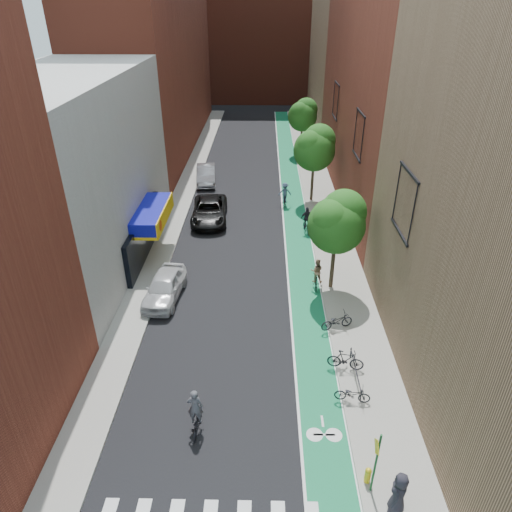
{
  "coord_description": "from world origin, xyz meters",
  "views": [
    {
      "loc": [
        1.4,
        -13.83,
        15.89
      ],
      "look_at": [
        0.93,
        11.37,
        1.5
      ],
      "focal_mm": 32.0,
      "sensor_mm": 36.0,
      "label": 1
    }
  ],
  "objects_px": {
    "parked_car_white": "(164,287)",
    "cyclist_lane_near": "(316,275)",
    "cyclist_lead": "(196,416)",
    "cyclist_lane_far": "(285,195)",
    "cyclist_lane_mid": "(307,223)",
    "fire_hydrant": "(368,475)",
    "pedestrian": "(399,493)",
    "parked_car_silver": "(206,174)",
    "parked_car_black": "(209,211)"
  },
  "relations": [
    {
      "from": "cyclist_lane_mid",
      "to": "parked_car_white",
      "type": "bearing_deg",
      "value": 32.7
    },
    {
      "from": "parked_car_white",
      "to": "cyclist_lane_near",
      "type": "bearing_deg",
      "value": 13.97
    },
    {
      "from": "pedestrian",
      "to": "cyclist_lead",
      "type": "bearing_deg",
      "value": -90.83
    },
    {
      "from": "parked_car_black",
      "to": "fire_hydrant",
      "type": "height_order",
      "value": "parked_car_black"
    },
    {
      "from": "cyclist_lead",
      "to": "cyclist_lane_near",
      "type": "distance_m",
      "value": 12.51
    },
    {
      "from": "cyclist_lead",
      "to": "pedestrian",
      "type": "relative_size",
      "value": 1.17
    },
    {
      "from": "parked_car_silver",
      "to": "fire_hydrant",
      "type": "distance_m",
      "value": 33.07
    },
    {
      "from": "cyclist_lead",
      "to": "cyclist_lane_mid",
      "type": "height_order",
      "value": "cyclist_lead"
    },
    {
      "from": "pedestrian",
      "to": "parked_car_white",
      "type": "bearing_deg",
      "value": -116.93
    },
    {
      "from": "cyclist_lane_near",
      "to": "cyclist_lane_mid",
      "type": "distance_m",
      "value": 7.63
    },
    {
      "from": "parked_car_white",
      "to": "cyclist_lead",
      "type": "xyz_separation_m",
      "value": [
        3.15,
        -9.56,
        -0.05
      ]
    },
    {
      "from": "pedestrian",
      "to": "cyclist_lane_far",
      "type": "bearing_deg",
      "value": -150.09
    },
    {
      "from": "cyclist_lane_near",
      "to": "cyclist_lane_mid",
      "type": "xyz_separation_m",
      "value": [
        -0.0,
        7.63,
        -0.08
      ]
    },
    {
      "from": "parked_car_silver",
      "to": "fire_hydrant",
      "type": "bearing_deg",
      "value": -78.96
    },
    {
      "from": "parked_car_silver",
      "to": "cyclist_lead",
      "type": "bearing_deg",
      "value": -90.15
    },
    {
      "from": "pedestrian",
      "to": "parked_car_silver",
      "type": "bearing_deg",
      "value": -138.61
    },
    {
      "from": "cyclist_lead",
      "to": "cyclist_lane_near",
      "type": "relative_size",
      "value": 1.11
    },
    {
      "from": "pedestrian",
      "to": "fire_hydrant",
      "type": "height_order",
      "value": "pedestrian"
    },
    {
      "from": "cyclist_lane_near",
      "to": "parked_car_silver",
      "type": "bearing_deg",
      "value": -58.72
    },
    {
      "from": "parked_car_white",
      "to": "cyclist_lane_far",
      "type": "height_order",
      "value": "cyclist_lane_far"
    },
    {
      "from": "cyclist_lead",
      "to": "cyclist_lane_mid",
      "type": "xyz_separation_m",
      "value": [
        6.05,
        18.58,
        0.01
      ]
    },
    {
      "from": "parked_car_white",
      "to": "cyclist_lane_far",
      "type": "relative_size",
      "value": 2.28
    },
    {
      "from": "parked_car_silver",
      "to": "cyclist_lane_mid",
      "type": "bearing_deg",
      "value": -55.86
    },
    {
      "from": "pedestrian",
      "to": "fire_hydrant",
      "type": "bearing_deg",
      "value": -119.15
    },
    {
      "from": "cyclist_lead",
      "to": "pedestrian",
      "type": "distance_m",
      "value": 8.23
    },
    {
      "from": "pedestrian",
      "to": "cyclist_lane_mid",
      "type": "bearing_deg",
      "value": -152.53
    },
    {
      "from": "cyclist_lane_far",
      "to": "cyclist_lane_near",
      "type": "bearing_deg",
      "value": 95.24
    },
    {
      "from": "parked_car_white",
      "to": "pedestrian",
      "type": "bearing_deg",
      "value": -45.31
    },
    {
      "from": "parked_car_white",
      "to": "cyclist_lane_far",
      "type": "distance_m",
      "value": 16.17
    },
    {
      "from": "cyclist_lane_mid",
      "to": "fire_hydrant",
      "type": "distance_m",
      "value": 20.97
    },
    {
      "from": "parked_car_black",
      "to": "parked_car_silver",
      "type": "xyz_separation_m",
      "value": [
        -1.26,
        8.64,
        -0.0
      ]
    },
    {
      "from": "cyclist_lead",
      "to": "cyclist_lane_far",
      "type": "bearing_deg",
      "value": -101.49
    },
    {
      "from": "cyclist_lane_mid",
      "to": "pedestrian",
      "type": "bearing_deg",
      "value": 81.98
    },
    {
      "from": "parked_car_white",
      "to": "fire_hydrant",
      "type": "relative_size",
      "value": 6.5
    },
    {
      "from": "parked_car_silver",
      "to": "cyclist_lane_near",
      "type": "xyz_separation_m",
      "value": [
        8.96,
        -18.33,
        0.01
      ]
    },
    {
      "from": "cyclist_lane_near",
      "to": "cyclist_lane_far",
      "type": "bearing_deg",
      "value": -78.11
    },
    {
      "from": "parked_car_white",
      "to": "parked_car_silver",
      "type": "relative_size",
      "value": 0.93
    },
    {
      "from": "parked_car_white",
      "to": "cyclist_lane_mid",
      "type": "bearing_deg",
      "value": 49.82
    },
    {
      "from": "cyclist_lead",
      "to": "pedestrian",
      "type": "bearing_deg",
      "value": 154.74
    },
    {
      "from": "cyclist_lane_near",
      "to": "pedestrian",
      "type": "xyz_separation_m",
      "value": [
        1.42,
        -14.37,
        0.23
      ]
    },
    {
      "from": "cyclist_lane_far",
      "to": "pedestrian",
      "type": "distance_m",
      "value": 27.36
    },
    {
      "from": "parked_car_silver",
      "to": "cyclist_lane_far",
      "type": "height_order",
      "value": "cyclist_lane_far"
    },
    {
      "from": "cyclist_lead",
      "to": "fire_hydrant",
      "type": "xyz_separation_m",
      "value": [
        6.68,
        -2.38,
        -0.21
      ]
    },
    {
      "from": "parked_car_black",
      "to": "fire_hydrant",
      "type": "distance_m",
      "value": 24.48
    },
    {
      "from": "cyclist_lead",
      "to": "fire_hydrant",
      "type": "distance_m",
      "value": 7.1
    },
    {
      "from": "cyclist_lead",
      "to": "cyclist_lane_near",
      "type": "height_order",
      "value": "cyclist_lead"
    },
    {
      "from": "parked_car_black",
      "to": "cyclist_lane_mid",
      "type": "relative_size",
      "value": 2.91
    },
    {
      "from": "fire_hydrant",
      "to": "pedestrian",
      "type": "bearing_deg",
      "value": -52.92
    },
    {
      "from": "parked_car_white",
      "to": "cyclist_lead",
      "type": "relative_size",
      "value": 2.18
    },
    {
      "from": "parked_car_black",
      "to": "cyclist_lane_near",
      "type": "relative_size",
      "value": 3.08
    }
  ]
}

